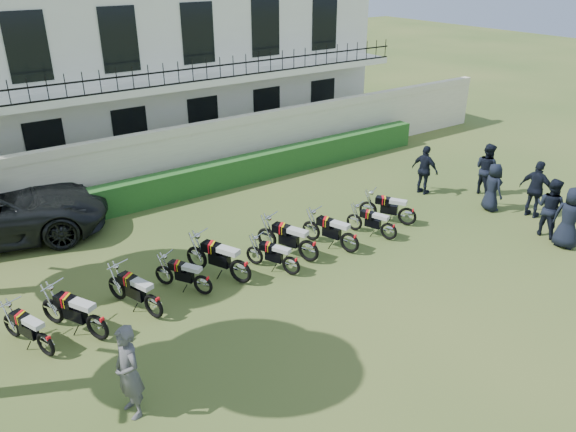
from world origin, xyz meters
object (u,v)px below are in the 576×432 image
officer_0 (570,218)px  motorcycle_5 (291,261)px  motorcycle_0 (45,339)px  motorcycle_4 (240,266)px  motorcycle_7 (350,238)px  inspector (128,372)px  officer_5 (425,170)px  motorcycle_3 (203,280)px  motorcycle_1 (97,321)px  officer_2 (536,189)px  officer_3 (493,187)px  motorcycle_8 (389,227)px  motorcycle_2 (153,301)px  officer_4 (487,169)px  motorcycle_9 (408,212)px  motorcycle_6 (309,246)px  officer_1 (550,207)px

officer_0 → motorcycle_5: bearing=51.6°
motorcycle_0 → motorcycle_5: bearing=-24.0°
motorcycle_4 → motorcycle_7: bearing=-31.0°
motorcycle_5 → inspector: 5.79m
motorcycle_5 → officer_5: 7.40m
motorcycle_3 → motorcycle_1: bearing=155.4°
motorcycle_0 → motorcycle_4: bearing=-19.8°
officer_2 → inspector: bearing=86.2°
motorcycle_5 → motorcycle_3: bearing=143.1°
motorcycle_0 → officer_3: size_ratio=1.03×
motorcycle_3 → motorcycle_8: size_ratio=0.94×
motorcycle_4 → motorcycle_7: 3.40m
motorcycle_4 → motorcycle_2: bearing=159.0°
motorcycle_0 → officer_4: (15.07, 0.48, 0.48)m
motorcycle_7 → officer_4: (6.83, 0.65, 0.44)m
motorcycle_4 → motorcycle_9: motorcycle_4 is taller
motorcycle_4 → motorcycle_6: motorcycle_4 is taller
motorcycle_8 → motorcycle_2: bearing=156.5°
motorcycle_8 → motorcycle_9: bearing=-3.3°
motorcycle_0 → inspector: bearing=-92.4°
motorcycle_3 → officer_4: 11.27m
motorcycle_9 → officer_3: 3.27m
inspector → officer_5: size_ratio=1.08×
motorcycle_2 → officer_1: size_ratio=1.02×
motorcycle_8 → motorcycle_9: motorcycle_9 is taller
motorcycle_8 → officer_1: (4.18, -2.47, 0.49)m
motorcycle_0 → motorcycle_2: (2.42, 0.00, 0.04)m
motorcycle_5 → motorcycle_9: 4.74m
motorcycle_1 → motorcycle_5: 5.10m
motorcycle_9 → officer_4: (4.18, 0.31, 0.46)m
motorcycle_4 → officer_3: size_ratio=1.19×
motorcycle_8 → officer_1: bearing=-52.3°
motorcycle_8 → officer_0: (3.94, -3.22, 0.50)m
motorcycle_7 → officer_5: officer_5 is taller
officer_0 → motorcycle_0: bearing=60.6°
motorcycle_6 → motorcycle_0: bearing=157.8°
officer_1 → officer_4: size_ratio=0.98×
motorcycle_4 → officer_3: 9.25m
officer_0 → officer_3: 2.93m
motorcycle_4 → motorcycle_1: bearing=158.9°
motorcycle_5 → officer_0: 8.18m
motorcycle_7 → motorcycle_4: bearing=154.7°
motorcycle_1 → motorcycle_7: bearing=-29.0°
motorcycle_8 → officer_0: officer_0 is taller
motorcycle_9 → motorcycle_4: bearing=147.8°
motorcycle_1 → motorcycle_8: bearing=-29.1°
motorcycle_4 → motorcycle_9: size_ratio=1.20×
motorcycle_7 → officer_2: 6.70m
motorcycle_4 → inspector: inspector is taller
motorcycle_6 → motorcycle_7: (1.27, -0.25, -0.03)m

